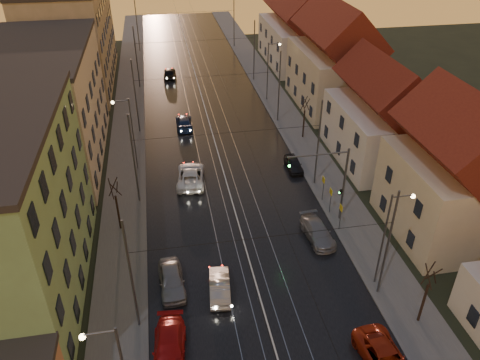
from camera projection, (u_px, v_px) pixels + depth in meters
road at (209, 123)px, 58.83m from camera, size 16.00×120.00×0.04m
sidewalk_left at (128, 129)px, 57.30m from camera, size 4.00×120.00×0.15m
sidewalk_right at (286, 117)px, 60.30m from camera, size 4.00×120.00×0.15m
tram_rail_0 at (192, 124)px, 58.48m from camera, size 0.06×120.00×0.03m
tram_rail_1 at (203, 123)px, 58.70m from camera, size 0.06×120.00×0.03m
tram_rail_2 at (215, 122)px, 58.93m from camera, size 0.06×120.00×0.03m
tram_rail_3 at (227, 121)px, 59.14m from camera, size 0.06×120.00×0.03m
apartment_left_2 at (45, 108)px, 48.02m from camera, size 10.00×20.00×12.00m
apartment_left_3 at (72, 35)px, 67.46m from camera, size 10.00×24.00×14.00m
house_right_1 at (454, 177)px, 37.68m from camera, size 8.67×10.20×10.80m
house_right_2 at (383, 119)px, 48.93m from camera, size 9.18×12.24×9.20m
house_right_3 at (335, 63)px, 60.79m from camera, size 9.18×14.28×11.50m
house_right_4 at (296, 32)px, 76.18m from camera, size 9.18×16.32×10.00m
catenary_pole_l_1 at (131, 277)px, 29.35m from camera, size 0.16×0.16×9.00m
catenary_pole_r_1 at (388, 246)px, 31.93m from camera, size 0.16×0.16×9.00m
catenary_pole_l_2 at (134, 160)px, 41.83m from camera, size 0.16×0.16×9.00m
catenary_pole_r_2 at (318, 144)px, 44.41m from camera, size 0.16×0.16×9.00m
catenary_pole_l_3 at (136, 97)px, 54.32m from camera, size 0.16×0.16×9.00m
catenary_pole_r_3 at (279, 88)px, 56.90m from camera, size 0.16×0.16×9.00m
catenary_pole_l_4 at (136, 58)px, 66.80m from camera, size 0.16×0.16×9.00m
catenary_pole_r_4 at (254, 51)px, 69.38m from camera, size 0.16×0.16×9.00m
catenary_pole_l_5 at (137, 26)px, 81.78m from camera, size 0.16×0.16×9.00m
catenary_pole_r_5 at (234, 22)px, 84.36m from camera, size 0.16×0.16×9.00m
street_lamp_1 at (389, 231)px, 32.63m from camera, size 1.75×0.32×8.00m
street_lamp_2 at (129, 128)px, 46.55m from camera, size 1.75×0.32×8.00m
street_lamp_3 at (270, 66)px, 62.59m from camera, size 1.75×0.32×8.00m
traffic_light_mast at (334, 177)px, 39.28m from camera, size 5.30×0.32×7.20m
bare_tree_0 at (117, 206)px, 39.34m from camera, size 1.09×1.09×5.11m
bare_tree_1 at (425, 296)px, 30.75m from camera, size 1.09×1.09×5.11m
bare_tree_2 at (304, 119)px, 54.08m from camera, size 1.09×1.09×5.11m
driving_car_1 at (220, 286)px, 33.96m from camera, size 1.88×4.31×1.38m
driving_car_2 at (191, 176)px, 46.69m from camera, size 3.25×5.92×1.57m
driving_car_3 at (184, 122)px, 57.40m from camera, size 2.03×4.80×1.38m
driving_car_4 at (169, 73)px, 72.39m from camera, size 2.14×4.55×1.51m
parked_left_2 at (169, 348)px, 29.35m from camera, size 2.51×5.18×1.45m
parked_left_3 at (172, 280)px, 34.37m from camera, size 2.04×4.60×1.54m
parked_right_0 at (386, 360)px, 28.65m from camera, size 2.79×5.34×1.43m
parked_right_1 at (317, 232)px, 39.28m from camera, size 2.25×4.78×1.35m
parked_right_2 at (294, 164)px, 48.94m from camera, size 1.54×3.71×1.26m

